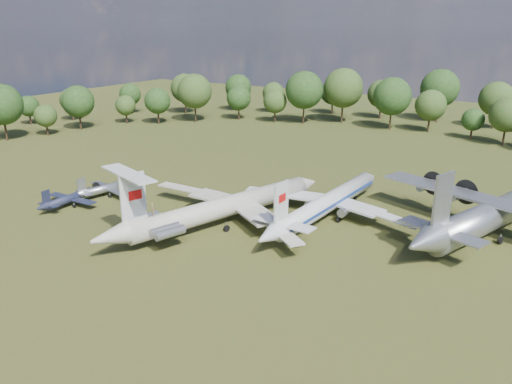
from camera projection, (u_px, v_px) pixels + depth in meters
The scene contains 7 objects.
ground at pixel (221, 212), 81.85m from camera, with size 300.00×300.00×0.00m, color #243D14.
il62_airliner at pixel (225, 211), 76.36m from camera, with size 34.25×44.52×4.37m, color silver, non-canonical shape.
tu104_jet at pixel (328, 206), 78.92m from camera, with size 30.07×40.10×4.01m, color silver, non-canonical shape.
an12_transport at pixel (489, 220), 71.64m from camera, with size 35.61×39.80×5.24m, color #96999D, non-canonical shape.
small_prop_west at pixel (70, 200), 84.29m from camera, with size 10.18×13.88×2.04m, color black, non-canonical shape.
small_prop_northwest at pixel (107, 190), 89.37m from camera, with size 10.72×14.61×2.14m, color #9FA1A6, non-canonical shape.
person_on_il62 at pixel (153, 210), 67.86m from camera, with size 0.70×0.46×1.93m, color olive.
Camera 1 is at (45.44, -61.76, 29.39)m, focal length 35.00 mm.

